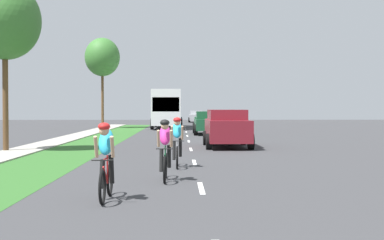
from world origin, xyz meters
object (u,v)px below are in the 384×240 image
suv_maroon (227,127)px  pickup_dark_green (209,123)px  cyclist_lead (106,160)px  bus_white (168,107)px  street_tree_far (102,57)px  street_tree_near (5,21)px  cyclist_trailing (165,149)px  sedan_silver (196,116)px  cyclist_distant (177,142)px

suv_maroon → pickup_dark_green: (-0.19, 11.89, -0.12)m
cyclist_lead → bus_white: (0.32, 38.07, 1.17)m
pickup_dark_green → street_tree_far: size_ratio=0.61×
pickup_dark_green → street_tree_far: 15.83m
pickup_dark_green → street_tree_near: street_tree_near is taller
cyclist_trailing → sedan_silver: cyclist_trailing is taller
sedan_silver → suv_maroon: bearing=-89.8°
cyclist_trailing → suv_maroon: bearing=76.9°
cyclist_trailing → cyclist_distant: 3.02m
suv_maroon → bus_white: size_ratio=0.41×
cyclist_trailing → suv_maroon: 11.64m
cyclist_distant → pickup_dark_green: bearing=83.9°
cyclist_lead → pickup_dark_green: 26.21m
pickup_dark_green → bus_white: 12.58m
pickup_dark_green → street_tree_near: (-9.56, -14.12, 4.77)m
pickup_dark_green → cyclist_trailing: bearing=-96.0°
pickup_dark_green → sedan_silver: size_ratio=1.19×
street_tree_far → suv_maroon: bearing=-68.0°
cyclist_trailing → street_tree_far: (-6.83, 34.70, 5.77)m
cyclist_trailing → cyclist_distant: size_ratio=1.00×
cyclist_distant → street_tree_far: 32.99m
street_tree_near → sedan_silver: bearing=78.0°
cyclist_lead → pickup_dark_green: bearing=82.2°
sedan_silver → bus_white: bearing=-99.8°
street_tree_near → suv_maroon: bearing=12.9°
cyclist_trailing → pickup_dark_green: (2.44, 23.22, 0.02)m
sedan_silver → street_tree_far: bearing=-115.3°
street_tree_near → street_tree_far: size_ratio=0.87×
suv_maroon → street_tree_near: (-9.75, -2.24, 4.65)m
street_tree_near → pickup_dark_green: bearing=55.9°
bus_white → cyclist_distant: bearing=-88.1°
suv_maroon → cyclist_lead: bearing=-104.9°
cyclist_distant → sedan_silver: size_ratio=0.40×
cyclist_distant → pickup_dark_green: size_ratio=0.34×
cyclist_distant → suv_maroon: (2.34, 8.33, 0.14)m
suv_maroon → pickup_dark_green: suv_maroon is taller
suv_maroon → street_tree_near: street_tree_near is taller
cyclist_lead → cyclist_distant: 5.92m
bus_white → cyclist_lead: bearing=-90.5°
street_tree_near → street_tree_far: 25.62m
cyclist_trailing → sedan_silver: (2.50, 54.41, -0.04)m
cyclist_lead → bus_white: bearing=89.5°
cyclist_trailing → bus_white: size_ratio=0.15×
suv_maroon → pickup_dark_green: bearing=90.9°
cyclist_distant → suv_maroon: size_ratio=0.37×
cyclist_distant → cyclist_trailing: bearing=-95.6°
suv_maroon → street_tree_near: size_ratio=0.64×
cyclist_distant → suv_maroon: suv_maroon is taller
cyclist_lead → suv_maroon: bearing=75.1°
sedan_silver → street_tree_near: bearing=-102.0°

